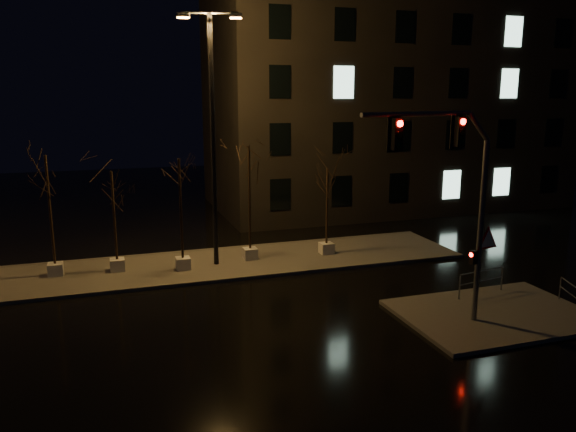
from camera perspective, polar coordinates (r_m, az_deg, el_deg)
name	(u,v)px	position (r m, az deg, el deg)	size (l,w,h in m)	color
ground	(275,306)	(22.17, -1.32, -9.16)	(90.00, 90.00, 0.00)	black
median	(239,262)	(27.63, -4.97, -4.66)	(22.00, 5.00, 0.15)	#4E4B46
sidewalk_corner	(495,314)	(22.59, 20.24, -9.33)	(7.00, 5.00, 0.15)	#4E4B46
building	(385,103)	(42.72, 9.83, 11.28)	(25.00, 12.00, 15.00)	black
tree_0	(48,182)	(26.50, -23.23, 3.15)	(1.80, 1.80, 5.55)	silver
tree_1	(113,194)	(26.32, -17.39, 2.18)	(1.80, 1.80, 4.74)	silver
tree_2	(180,184)	(25.75, -10.94, 3.23)	(1.80, 1.80, 5.28)	silver
tree_3	(249,172)	(26.91, -3.98, 4.52)	(1.80, 1.80, 5.71)	silver
tree_4	(327,187)	(28.01, 4.01, 2.93)	(1.80, 1.80, 4.50)	silver
traffic_signal_mast	(458,189)	(19.49, 16.86, 2.68)	(6.02, 1.10, 7.43)	slate
streetlight_main	(212,124)	(26.03, -7.68, 9.25)	(2.84, 1.07, 11.49)	black
guard_rail_a	(482,279)	(24.05, 19.07, -6.04)	(2.36, 0.43, 1.03)	slate
guard_rail_b	(572,293)	(23.92, 26.89, -7.00)	(0.69, 1.86, 0.93)	slate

